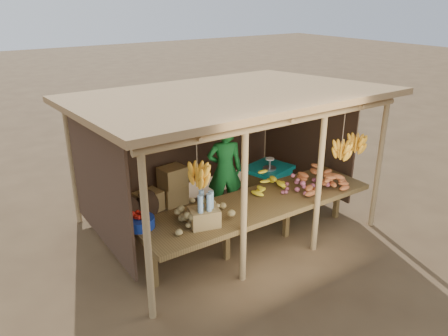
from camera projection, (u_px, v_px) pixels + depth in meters
ground at (224, 223)px, 7.73m from camera, size 60.00×60.00×0.00m
stall_structure at (231, 121)px, 6.90m from camera, size 4.70×3.50×2.43m
counter at (259, 206)px, 6.73m from camera, size 3.90×1.05×0.80m
potato_heap at (200, 208)px, 6.11m from camera, size 1.08×0.84×0.36m
sweet_potato_heap at (324, 178)px, 7.11m from camera, size 1.04×0.71×0.36m
onion_heap at (303, 180)px, 7.07m from camera, size 0.82×0.50×0.36m
banana_pile at (265, 178)px, 7.13m from camera, size 0.65×0.42×0.35m
tomato_basin at (140, 221)px, 5.95m from camera, size 0.41×0.41×0.21m
bottle_box at (204, 213)px, 5.96m from camera, size 0.47×0.41×0.50m
vendor at (225, 170)px, 7.75m from camera, size 0.75×0.64×1.74m
tarp_crate at (267, 184)px, 8.34m from camera, size 0.97×0.89×0.98m
carton_stack at (165, 191)px, 8.20m from camera, size 1.03×0.43×0.75m
burlap_sacks at (138, 205)px, 7.85m from camera, size 0.80×0.42×0.57m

